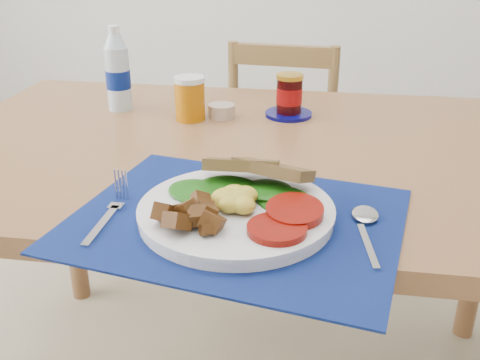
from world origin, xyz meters
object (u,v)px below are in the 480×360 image
(water_bottle, at_px, (118,73))
(jam_on_saucer, at_px, (289,98))
(chair_far, at_px, (285,130))
(breakfast_plate, at_px, (232,208))
(juice_glass, at_px, (190,100))

(water_bottle, xyz_separation_m, jam_on_saucer, (0.43, 0.01, -0.05))
(chair_far, xyz_separation_m, breakfast_plate, (-0.00, -1.08, 0.24))
(chair_far, height_order, juice_glass, chair_far)
(breakfast_plate, height_order, water_bottle, water_bottle)
(jam_on_saucer, bearing_deg, chair_far, 94.94)
(juice_glass, bearing_deg, chair_far, 71.89)
(juice_glass, bearing_deg, breakfast_plate, -69.31)
(chair_far, xyz_separation_m, juice_glass, (-0.19, -0.58, 0.27))
(juice_glass, height_order, jam_on_saucer, jam_on_saucer)
(breakfast_plate, xyz_separation_m, jam_on_saucer, (0.05, 0.56, 0.02))
(water_bottle, distance_m, jam_on_saucer, 0.43)
(breakfast_plate, height_order, jam_on_saucer, jam_on_saucer)
(chair_far, bearing_deg, breakfast_plate, 94.22)
(chair_far, bearing_deg, juice_glass, 76.27)
(breakfast_plate, relative_size, water_bottle, 1.47)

